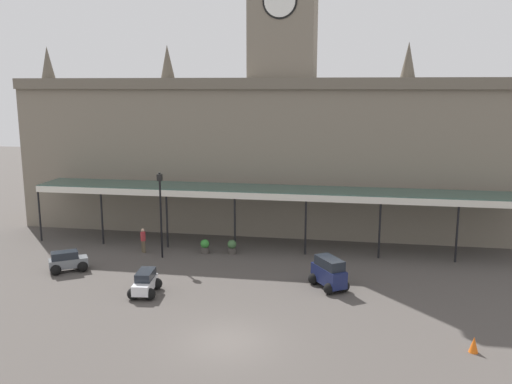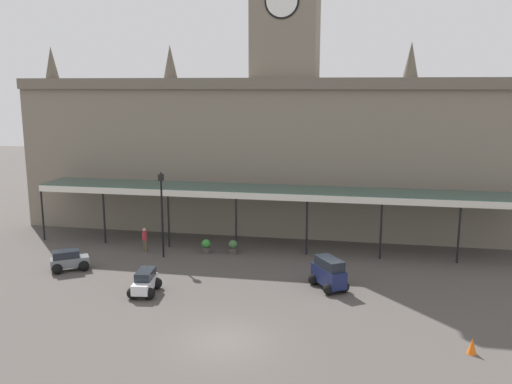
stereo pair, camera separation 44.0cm
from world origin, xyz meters
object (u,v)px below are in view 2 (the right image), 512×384
pedestrian_crossing_forecourt (145,239)px  planter_by_canopy (233,247)px  car_grey_estate (69,261)px  planter_near_kerb (206,246)px  car_white_estate (145,283)px  car_navy_van (329,275)px  victorian_lamppost (162,206)px  traffic_cone (472,346)px

pedestrian_crossing_forecourt → planter_by_canopy: pedestrian_crossing_forecourt is taller
car_grey_estate → planter_near_kerb: car_grey_estate is taller
car_white_estate → planter_near_kerb: 7.80m
car_navy_van → victorian_lamppost: (-11.10, 3.72, 2.69)m
car_grey_estate → victorian_lamppost: victorian_lamppost is taller
traffic_cone → planter_near_kerb: (-14.94, 11.62, 0.14)m
car_navy_van → victorian_lamppost: victorian_lamppost is taller
car_white_estate → victorian_lamppost: 7.07m
car_navy_van → pedestrian_crossing_forecourt: 13.53m
car_white_estate → car_navy_van: (9.85, 2.59, 0.24)m
planter_near_kerb → car_white_estate: bearing=-99.6°
pedestrian_crossing_forecourt → planter_by_canopy: 6.09m
traffic_cone → planter_by_canopy: (-13.10, 11.79, 0.14)m
victorian_lamppost → car_grey_estate: bearing=-143.2°
traffic_cone → planter_by_canopy: size_ratio=0.74×
traffic_cone → planter_by_canopy: 17.63m
car_white_estate → traffic_cone: size_ratio=3.30×
car_grey_estate → planter_near_kerb: 8.86m
car_white_estate → pedestrian_crossing_forecourt: pedestrian_crossing_forecourt is taller
car_navy_van → planter_by_canopy: 8.53m
car_navy_van → traffic_cone: (6.40, -6.52, -0.45)m
car_white_estate → pedestrian_crossing_forecourt: 7.73m
pedestrian_crossing_forecourt → traffic_cone: (19.13, -11.10, -0.56)m
car_grey_estate → victorian_lamppost: bearing=36.8°
car_grey_estate → car_navy_van: 15.89m
victorian_lamppost → traffic_cone: size_ratio=8.09×
car_grey_estate → pedestrian_crossing_forecourt: 5.46m
car_navy_van → planter_by_canopy: car_navy_van is taller
car_navy_van → pedestrian_crossing_forecourt: car_navy_van is taller
car_grey_estate → car_white_estate: 6.62m
car_navy_van → pedestrian_crossing_forecourt: bearing=160.2°
pedestrian_crossing_forecourt → car_navy_van: bearing=-19.8°
car_navy_van → planter_near_kerb: car_navy_van is taller
planter_near_kerb → car_grey_estate: bearing=-145.9°
car_grey_estate → pedestrian_crossing_forecourt: bearing=54.7°
victorian_lamppost → planter_by_canopy: bearing=19.4°
car_navy_van → planter_near_kerb: 9.95m
car_grey_estate → pedestrian_crossing_forecourt: (3.15, 4.44, 0.34)m
victorian_lamppost → planter_by_canopy: 5.55m
planter_by_canopy → car_navy_van: bearing=-38.2°
pedestrian_crossing_forecourt → planter_by_canopy: bearing=6.6°
car_white_estate → victorian_lamppost: size_ratio=0.41×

